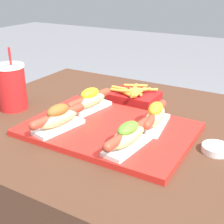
{
  "coord_description": "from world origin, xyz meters",
  "views": [
    {
      "loc": [
        0.44,
        -0.81,
        1.15
      ],
      "look_at": [
        0.01,
        -0.06,
        0.77
      ],
      "focal_mm": 50.0,
      "sensor_mm": 36.0,
      "label": 1
    }
  ],
  "objects_px": {
    "hot_dog_2": "(90,100)",
    "drink_cup": "(11,87)",
    "serving_tray": "(109,129)",
    "sauce_bowl": "(216,148)",
    "hot_dog_3": "(155,116)",
    "fries_basket": "(134,96)",
    "hot_dog_0": "(58,118)",
    "hot_dog_1": "(128,136)"
  },
  "relations": [
    {
      "from": "hot_dog_1",
      "to": "sauce_bowl",
      "type": "distance_m",
      "value": 0.24
    },
    {
      "from": "hot_dog_2",
      "to": "drink_cup",
      "type": "relative_size",
      "value": 0.91
    },
    {
      "from": "hot_dog_1",
      "to": "hot_dog_0",
      "type": "bearing_deg",
      "value": -179.47
    },
    {
      "from": "hot_dog_2",
      "to": "hot_dog_3",
      "type": "bearing_deg",
      "value": -2.46
    },
    {
      "from": "serving_tray",
      "to": "sauce_bowl",
      "type": "height_order",
      "value": "sauce_bowl"
    },
    {
      "from": "hot_dog_1",
      "to": "fries_basket",
      "type": "bearing_deg",
      "value": 113.54
    },
    {
      "from": "serving_tray",
      "to": "hot_dog_1",
      "type": "xyz_separation_m",
      "value": [
        0.11,
        -0.08,
        0.04
      ]
    },
    {
      "from": "hot_dog_0",
      "to": "serving_tray",
      "type": "bearing_deg",
      "value": 35.78
    },
    {
      "from": "sauce_bowl",
      "to": "serving_tray",
      "type": "bearing_deg",
      "value": -172.62
    },
    {
      "from": "hot_dog_2",
      "to": "sauce_bowl",
      "type": "bearing_deg",
      "value": -5.44
    },
    {
      "from": "sauce_bowl",
      "to": "drink_cup",
      "type": "xyz_separation_m",
      "value": [
        -0.7,
        -0.05,
        0.07
      ]
    },
    {
      "from": "hot_dog_3",
      "to": "drink_cup",
      "type": "bearing_deg",
      "value": -171.04
    },
    {
      "from": "hot_dog_3",
      "to": "fries_basket",
      "type": "bearing_deg",
      "value": 130.04
    },
    {
      "from": "hot_dog_0",
      "to": "hot_dog_2",
      "type": "height_order",
      "value": "hot_dog_0"
    },
    {
      "from": "serving_tray",
      "to": "sauce_bowl",
      "type": "xyz_separation_m",
      "value": [
        0.31,
        0.04,
        0.0
      ]
    },
    {
      "from": "fries_basket",
      "to": "hot_dog_0",
      "type": "bearing_deg",
      "value": -102.09
    },
    {
      "from": "hot_dog_1",
      "to": "drink_cup",
      "type": "relative_size",
      "value": 0.91
    },
    {
      "from": "hot_dog_1",
      "to": "hot_dog_2",
      "type": "distance_m",
      "value": 0.28
    },
    {
      "from": "hot_dog_1",
      "to": "sauce_bowl",
      "type": "height_order",
      "value": "hot_dog_1"
    },
    {
      "from": "hot_dog_1",
      "to": "drink_cup",
      "type": "bearing_deg",
      "value": 171.36
    },
    {
      "from": "hot_dog_1",
      "to": "fries_basket",
      "type": "xyz_separation_m",
      "value": [
        -0.15,
        0.35,
        -0.03
      ]
    },
    {
      "from": "serving_tray",
      "to": "drink_cup",
      "type": "height_order",
      "value": "drink_cup"
    },
    {
      "from": "hot_dog_0",
      "to": "hot_dog_1",
      "type": "distance_m",
      "value": 0.23
    },
    {
      "from": "serving_tray",
      "to": "fries_basket",
      "type": "distance_m",
      "value": 0.27
    },
    {
      "from": "hot_dog_2",
      "to": "fries_basket",
      "type": "relative_size",
      "value": 1.15
    },
    {
      "from": "hot_dog_1",
      "to": "fries_basket",
      "type": "relative_size",
      "value": 1.15
    },
    {
      "from": "sauce_bowl",
      "to": "hot_dog_3",
      "type": "bearing_deg",
      "value": 170.84
    },
    {
      "from": "hot_dog_0",
      "to": "hot_dog_1",
      "type": "relative_size",
      "value": 0.99
    },
    {
      "from": "serving_tray",
      "to": "hot_dog_1",
      "type": "bearing_deg",
      "value": -38.09
    },
    {
      "from": "serving_tray",
      "to": "hot_dog_0",
      "type": "height_order",
      "value": "hot_dog_0"
    },
    {
      "from": "drink_cup",
      "to": "fries_basket",
      "type": "relative_size",
      "value": 1.27
    },
    {
      "from": "hot_dog_2",
      "to": "drink_cup",
      "type": "distance_m",
      "value": 0.28
    },
    {
      "from": "hot_dog_1",
      "to": "hot_dog_3",
      "type": "distance_m",
      "value": 0.16
    },
    {
      "from": "drink_cup",
      "to": "hot_dog_0",
      "type": "bearing_deg",
      "value": -16.12
    },
    {
      "from": "hot_dog_0",
      "to": "hot_dog_2",
      "type": "relative_size",
      "value": 1.0
    },
    {
      "from": "hot_dog_0",
      "to": "fries_basket",
      "type": "bearing_deg",
      "value": 77.91
    },
    {
      "from": "hot_dog_0",
      "to": "hot_dog_1",
      "type": "bearing_deg",
      "value": 0.53
    },
    {
      "from": "hot_dog_3",
      "to": "hot_dog_1",
      "type": "bearing_deg",
      "value": -94.14
    },
    {
      "from": "hot_dog_2",
      "to": "drink_cup",
      "type": "xyz_separation_m",
      "value": [
        -0.27,
        -0.09,
        0.03
      ]
    },
    {
      "from": "hot_dog_3",
      "to": "fries_basket",
      "type": "height_order",
      "value": "hot_dog_3"
    },
    {
      "from": "sauce_bowl",
      "to": "hot_dog_1",
      "type": "bearing_deg",
      "value": -148.27
    },
    {
      "from": "hot_dog_2",
      "to": "fries_basket",
      "type": "bearing_deg",
      "value": 67.39
    }
  ]
}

